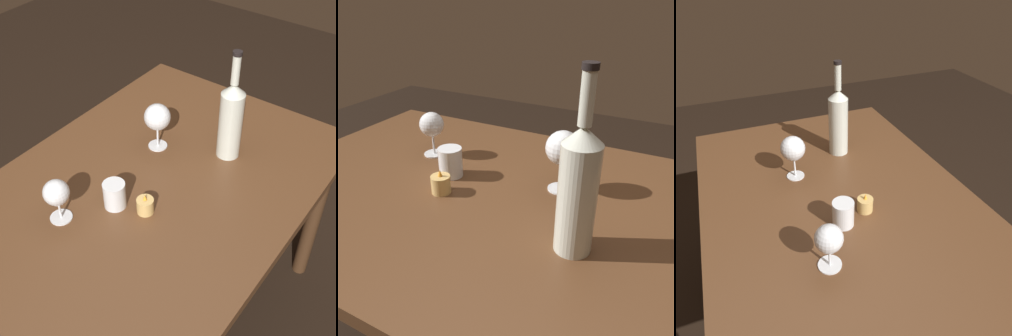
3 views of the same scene
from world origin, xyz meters
The scene contains 6 objects.
dining_table centered at (0.00, 0.00, 0.65)m, with size 1.30×0.90×0.74m.
wine_glass_left centered at (-0.17, -0.10, 0.86)m, with size 0.09×0.09×0.17m.
wine_glass_right centered at (0.27, -0.13, 0.84)m, with size 0.08×0.08×0.14m.
wine_bottle centered at (-0.28, 0.11, 0.88)m, with size 0.08×0.08×0.38m.
water_tumbler centered at (0.13, -0.03, 0.78)m, with size 0.07×0.07×0.09m.
votive_candle centered at (0.10, 0.06, 0.76)m, with size 0.05×0.05×0.07m.
Camera 2 is at (-0.44, 0.70, 1.23)m, focal length 38.41 mm.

